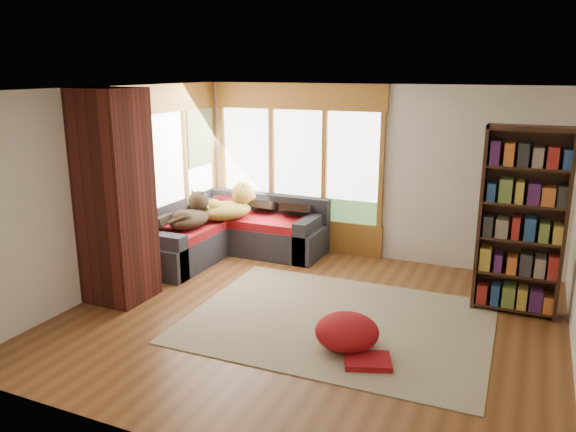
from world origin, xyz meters
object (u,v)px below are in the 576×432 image
Objects in this scene: brick_chimney at (115,197)px; pouf at (347,331)px; dog_tan at (229,206)px; dog_brindle at (192,215)px; bookshelf at (522,222)px; area_rug at (338,321)px; sectional_sofa at (233,236)px.

brick_chimney is 3.21m from pouf.
brick_chimney is 2.12m from dog_tan.
dog_brindle is at bearing 151.91° from pouf.
pouf is at bearing -132.28° from bookshelf.
area_rug is 5.06× the size of pouf.
brick_chimney is 2.65× the size of dog_tan.
dog_tan is (-0.04, -0.03, 0.48)m from sectional_sofa.
dog_brindle is (-2.89, 1.54, 0.56)m from pouf.
sectional_sofa is 3.31× the size of pouf.
dog_tan is (0.41, 2.02, -0.52)m from brick_chimney.
sectional_sofa is 0.65× the size of area_rug.
dog_tan reaches higher than area_rug.
brick_chimney is at bearing -153.19° from dog_tan.
brick_chimney is 1.18× the size of bookshelf.
pouf reaches higher than area_rug.
brick_chimney is at bearing -101.76° from sectional_sofa.
sectional_sofa is 3.36m from pouf.
sectional_sofa is at bearing -28.94° from dog_brindle.
dog_tan is at bearing -140.17° from sectional_sofa.
area_rug is 2.88m from dog_brindle.
brick_chimney reaches higher than dog_tan.
bookshelf is at bearing -57.99° from dog_tan.
bookshelf is at bearing -6.22° from sectional_sofa.
bookshelf is 3.31× the size of pouf.
brick_chimney is 3.05m from area_rug.
area_rug is 2.91m from dog_tan.
sectional_sofa reaches higher than pouf.
bookshelf is (1.81, 1.13, 1.10)m from area_rug.
dog_brindle is at bearing 159.12° from area_rug.
pouf is (-1.53, -1.68, -0.91)m from bookshelf.
sectional_sofa is 0.83m from dog_brindle.
area_rug is (2.28, -1.61, -0.30)m from sectional_sofa.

